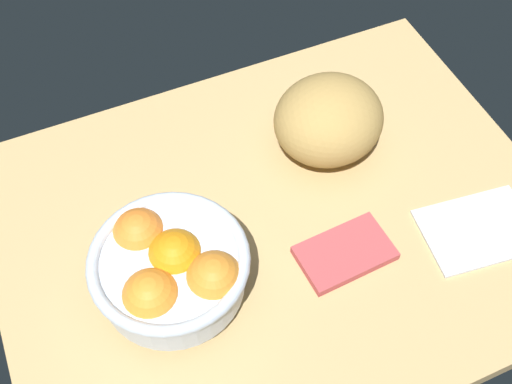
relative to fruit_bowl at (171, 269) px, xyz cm
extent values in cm
cube|color=tan|center=(-17.28, -4.52, -7.58)|extent=(79.92, 61.90, 3.00)
cylinder|color=silver|center=(0.01, -0.13, -4.99)|extent=(8.12, 8.12, 2.17)
cylinder|color=silver|center=(0.01, -0.13, -0.87)|extent=(18.83, 18.83, 6.07)
torus|color=silver|center=(0.01, -0.13, 2.16)|extent=(20.43, 20.43, 1.60)
sphere|color=orange|center=(-1.10, -1.02, 0.71)|extent=(7.31, 7.31, 7.31)
sphere|color=orange|center=(3.52, 3.23, 0.73)|extent=(7.44, 7.44, 7.44)
sphere|color=orange|center=(-4.40, 4.03, 0.74)|extent=(7.48, 7.48, 7.48)
sphere|color=orange|center=(2.10, -6.00, 0.69)|extent=(7.19, 7.19, 7.19)
ellipsoid|color=tan|center=(-29.96, -14.58, -0.14)|extent=(19.33, 18.35, 11.88)
cube|color=silver|center=(-42.75, 8.26, -5.66)|extent=(17.24, 13.18, 0.85)
cube|color=#B9484A|center=(-23.33, 4.23, -5.40)|extent=(13.32, 8.62, 1.36)
camera|label=1|loc=(5.74, 40.04, 72.12)|focal=45.21mm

